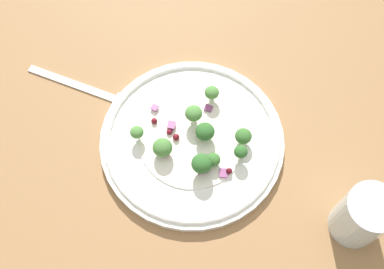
% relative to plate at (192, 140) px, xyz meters
% --- Properties ---
extents(ground_plane, '(1.80, 1.80, 0.02)m').
position_rel_plate_xyz_m(ground_plane, '(0.01, 0.01, -0.02)').
color(ground_plane, olive).
extents(plate, '(0.27, 0.27, 0.02)m').
position_rel_plate_xyz_m(plate, '(0.00, 0.00, 0.00)').
color(plate, white).
rests_on(plate, ground_plane).
extents(dressing_pool, '(0.16, 0.16, 0.00)m').
position_rel_plate_xyz_m(dressing_pool, '(0.00, 0.00, 0.00)').
color(dressing_pool, white).
rests_on(dressing_pool, plate).
extents(broccoli_floret_0, '(0.02, 0.02, 0.02)m').
position_rel_plate_xyz_m(broccoli_floret_0, '(0.07, -0.04, 0.02)').
color(broccoli_floret_0, '#8EB77A').
rests_on(broccoli_floret_0, plate).
extents(broccoli_floret_1, '(0.02, 0.02, 0.02)m').
position_rel_plate_xyz_m(broccoli_floret_1, '(-0.06, 0.04, 0.02)').
color(broccoli_floret_1, '#ADD18E').
rests_on(broccoli_floret_1, plate).
extents(broccoli_floret_2, '(0.03, 0.03, 0.03)m').
position_rel_plate_xyz_m(broccoli_floret_2, '(0.01, 0.05, 0.03)').
color(broccoli_floret_2, '#ADD18E').
rests_on(broccoli_floret_2, plate).
extents(broccoli_floret_3, '(0.02, 0.02, 0.02)m').
position_rel_plate_xyz_m(broccoli_floret_3, '(-0.05, 0.06, 0.02)').
color(broccoli_floret_3, '#ADD18E').
rests_on(broccoli_floret_3, plate).
extents(broccoli_floret_4, '(0.02, 0.02, 0.02)m').
position_rel_plate_xyz_m(broccoli_floret_4, '(-0.01, 0.05, 0.02)').
color(broccoli_floret_4, '#8EB77A').
rests_on(broccoli_floret_4, plate).
extents(broccoli_floret_5, '(0.02, 0.02, 0.02)m').
position_rel_plate_xyz_m(broccoli_floret_5, '(-0.06, -0.04, 0.02)').
color(broccoli_floret_5, '#9EC684').
rests_on(broccoli_floret_5, plate).
extents(broccoli_floret_6, '(0.03, 0.03, 0.03)m').
position_rel_plate_xyz_m(broccoli_floret_6, '(-0.02, 0.01, 0.02)').
color(broccoli_floret_6, '#8EB77A').
rests_on(broccoli_floret_6, plate).
extents(broccoli_floret_7, '(0.03, 0.03, 0.03)m').
position_rel_plate_xyz_m(broccoli_floret_7, '(-0.02, -0.03, 0.03)').
color(broccoli_floret_7, '#9EC684').
rests_on(broccoli_floret_7, plate).
extents(broccoli_floret_8, '(0.03, 0.03, 0.03)m').
position_rel_plate_xyz_m(broccoli_floret_8, '(0.05, -0.00, 0.02)').
color(broccoli_floret_8, '#8EB77A').
rests_on(broccoli_floret_8, plate).
extents(cranberry_0, '(0.01, 0.01, 0.01)m').
position_rel_plate_xyz_m(cranberry_0, '(0.02, -0.01, 0.01)').
color(cranberry_0, maroon).
rests_on(cranberry_0, plate).
extents(cranberry_1, '(0.01, 0.01, 0.01)m').
position_rel_plate_xyz_m(cranberry_1, '(0.04, -0.05, 0.01)').
color(cranberry_1, maroon).
rests_on(cranberry_1, plate).
extents(cranberry_2, '(0.01, 0.01, 0.01)m').
position_rel_plate_xyz_m(cranberry_2, '(0.04, 0.00, 0.01)').
color(cranberry_2, maroon).
rests_on(cranberry_2, plate).
extents(cranberry_3, '(0.01, 0.01, 0.01)m').
position_rel_plate_xyz_m(cranberry_3, '(0.02, -0.02, 0.01)').
color(cranberry_3, maroon).
rests_on(cranberry_3, plate).
extents(cranberry_4, '(0.01, 0.01, 0.01)m').
position_rel_plate_xyz_m(cranberry_4, '(-0.02, 0.07, 0.01)').
color(cranberry_4, '#4C0A14').
rests_on(cranberry_4, plate).
extents(onion_bit_0, '(0.01, 0.02, 0.00)m').
position_rel_plate_xyz_m(onion_bit_0, '(-0.04, -0.03, 0.01)').
color(onion_bit_0, '#843D75').
rests_on(onion_bit_0, plate).
extents(onion_bit_1, '(0.02, 0.02, 0.01)m').
position_rel_plate_xyz_m(onion_bit_1, '(0.02, -0.03, 0.01)').
color(onion_bit_1, '#A35B93').
rests_on(onion_bit_1, plate).
extents(onion_bit_2, '(0.02, 0.01, 0.01)m').
position_rel_plate_xyz_m(onion_bit_2, '(0.01, 0.05, 0.01)').
color(onion_bit_2, '#843D75').
rests_on(onion_bit_2, plate).
extents(onion_bit_3, '(0.01, 0.01, 0.00)m').
position_rel_plate_xyz_m(onion_bit_3, '(0.03, -0.07, 0.01)').
color(onion_bit_3, '#A35B93').
rests_on(onion_bit_3, plate).
extents(onion_bit_4, '(0.02, 0.02, 0.00)m').
position_rel_plate_xyz_m(onion_bit_4, '(-0.01, 0.07, 0.01)').
color(onion_bit_4, '#934C84').
rests_on(onion_bit_4, plate).
extents(fork, '(0.13, 0.16, 0.01)m').
position_rel_plate_xyz_m(fork, '(0.10, -0.16, -0.01)').
color(fork, silver).
rests_on(fork, ground_plane).
extents(water_glass, '(0.07, 0.07, 0.09)m').
position_rel_plate_xyz_m(water_glass, '(-0.13, 0.21, 0.04)').
color(water_glass, silver).
rests_on(water_glass, ground_plane).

